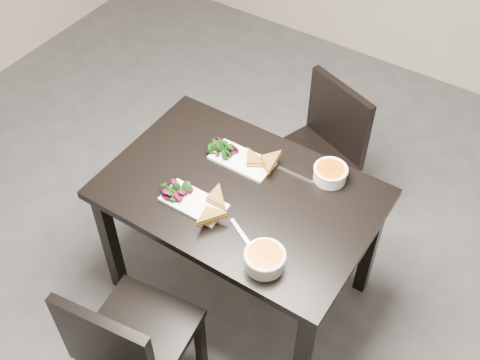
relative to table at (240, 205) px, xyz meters
The scene contains 14 objects.
ground 0.69m from the table, 92.61° to the right, with size 5.00×5.00×0.00m, color #47474C.
table is the anchor object (origin of this frame).
chair_near 0.76m from the table, 94.79° to the right, with size 0.47×0.47×0.85m.
chair_far 0.71m from the table, 84.84° to the left, with size 0.54×0.54×0.85m.
plate_near 0.24m from the table, 126.23° to the right, with size 0.28×0.14×0.01m, color white.
sandwich_near 0.22m from the table, 111.27° to the right, with size 0.14×0.11×0.05m, color #A86923, non-canonical shape.
salad_near 0.31m from the table, 142.71° to the right, with size 0.09×0.08×0.04m, color black, non-canonical shape.
soup_bowl_near 0.43m from the table, 43.05° to the right, with size 0.17×0.17×0.07m.
cutlery_near 0.26m from the table, 55.15° to the right, with size 0.18×0.02×0.00m, color silver.
plate_far 0.21m from the table, 120.26° to the left, with size 0.29×0.15×0.01m, color white.
sandwich_far 0.20m from the table, 100.43° to the left, with size 0.15×0.11×0.05m, color #A86923, non-canonical shape.
salad_far 0.28m from the table, 140.78° to the left, with size 0.09×0.08×0.04m, color black, non-canonical shape.
soup_bowl_far 0.43m from the table, 43.42° to the left, with size 0.15×0.15×0.07m.
cutlery_far 0.29m from the table, 53.89° to the left, with size 0.18×0.02×0.00m, color silver.
Camera 1 is at (0.97, -1.24, 2.72)m, focal length 44.68 mm.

